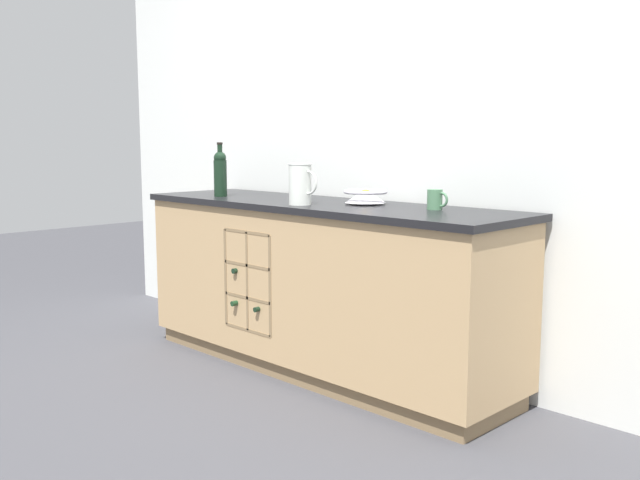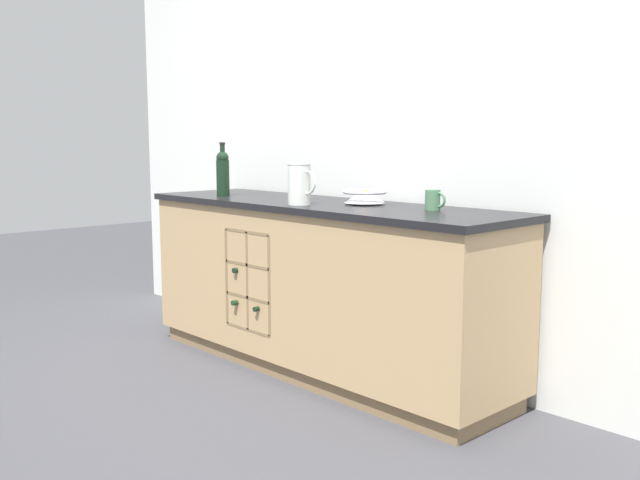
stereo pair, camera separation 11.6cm
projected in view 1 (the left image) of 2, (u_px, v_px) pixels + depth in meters
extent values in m
plane|color=#424247|center=(320.00, 370.00, 3.88)|extent=(14.00, 14.00, 0.00)
cube|color=silver|center=(367.00, 134.00, 3.96)|extent=(4.66, 0.06, 2.55)
cube|color=olive|center=(320.00, 362.00, 3.88)|extent=(2.20, 0.53, 0.09)
cube|color=tan|center=(320.00, 282.00, 3.82)|extent=(2.26, 0.59, 0.79)
cube|color=black|center=(320.00, 206.00, 3.76)|extent=(2.30, 0.63, 0.03)
cube|color=olive|center=(261.00, 279.00, 3.85)|extent=(0.37, 0.01, 0.53)
cube|color=olive|center=(233.00, 276.00, 3.95)|extent=(0.02, 0.10, 0.53)
cube|color=olive|center=(277.00, 285.00, 3.69)|extent=(0.02, 0.10, 0.53)
cube|color=olive|center=(255.00, 328.00, 3.85)|extent=(0.37, 0.10, 0.02)
cube|color=olive|center=(254.00, 296.00, 3.83)|extent=(0.37, 0.10, 0.02)
cube|color=olive|center=(254.00, 264.00, 3.80)|extent=(0.37, 0.10, 0.02)
cube|color=olive|center=(253.00, 231.00, 3.78)|extent=(0.37, 0.10, 0.02)
cube|color=olive|center=(254.00, 280.00, 3.82)|extent=(0.02, 0.10, 0.53)
cylinder|color=#19381E|center=(260.00, 298.00, 3.98)|extent=(0.08, 0.22, 0.08)
cylinder|color=#19381E|center=(239.00, 303.00, 3.87)|extent=(0.03, 0.09, 0.03)
cylinder|color=black|center=(282.00, 304.00, 3.85)|extent=(0.07, 0.21, 0.07)
cylinder|color=black|center=(261.00, 309.00, 3.75)|extent=(0.03, 0.09, 0.03)
cylinder|color=black|center=(257.00, 267.00, 3.94)|extent=(0.08, 0.18, 0.08)
cylinder|color=black|center=(239.00, 270.00, 3.85)|extent=(0.03, 0.08, 0.03)
cylinder|color=silver|center=(365.00, 203.00, 3.63)|extent=(0.10, 0.10, 0.01)
cone|color=silver|center=(365.00, 196.00, 3.62)|extent=(0.21, 0.21, 0.06)
torus|color=silver|center=(366.00, 192.00, 3.62)|extent=(0.22, 0.22, 0.02)
sphere|color=gold|center=(366.00, 196.00, 3.62)|extent=(0.07, 0.07, 0.07)
cylinder|color=silver|center=(300.00, 184.00, 3.59)|extent=(0.11, 0.11, 0.21)
torus|color=silver|center=(300.00, 164.00, 3.58)|extent=(0.12, 0.12, 0.01)
torus|color=silver|center=(308.00, 183.00, 3.55)|extent=(0.12, 0.01, 0.12)
cylinder|color=#4C7A56|center=(435.00, 200.00, 3.35)|extent=(0.07, 0.07, 0.10)
torus|color=#4C7A56|center=(441.00, 200.00, 3.32)|extent=(0.07, 0.01, 0.07)
cylinder|color=black|center=(220.00, 178.00, 4.12)|extent=(0.08, 0.08, 0.21)
sphere|color=black|center=(220.00, 158.00, 4.11)|extent=(0.07, 0.07, 0.07)
cylinder|color=black|center=(220.00, 152.00, 4.10)|extent=(0.03, 0.03, 0.09)
cylinder|color=black|center=(220.00, 143.00, 4.10)|extent=(0.03, 0.03, 0.01)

